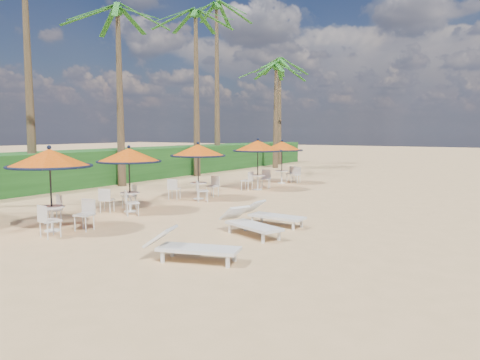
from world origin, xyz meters
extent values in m
plane|color=tan|center=(0.00, 0.00, 0.00)|extent=(160.00, 160.00, 0.00)
cube|color=#194716|center=(-13.50, 11.00, 0.90)|extent=(3.00, 40.00, 1.80)
cylinder|color=black|center=(-4.87, -0.39, 1.17)|extent=(0.05, 0.05, 2.33)
cone|color=#D25312|center=(-4.87, -0.39, 2.08)|extent=(2.33, 2.33, 0.51)
torus|color=black|center=(-4.87, -0.39, 1.85)|extent=(2.33, 2.33, 0.07)
sphere|color=black|center=(-4.87, -0.39, 2.37)|extent=(0.12, 0.12, 0.12)
cylinder|color=silver|center=(-4.87, -0.39, 0.69)|extent=(0.71, 0.71, 0.04)
cylinder|color=silver|center=(-4.87, -0.39, 0.35)|extent=(0.08, 0.08, 0.71)
cylinder|color=black|center=(-5.34, 3.09, 1.12)|extent=(0.05, 0.05, 2.24)
cone|color=#D25312|center=(-5.34, 3.09, 2.00)|extent=(2.24, 2.24, 0.49)
torus|color=black|center=(-5.34, 3.09, 1.77)|extent=(2.24, 2.24, 0.07)
sphere|color=black|center=(-5.34, 3.09, 2.28)|extent=(0.12, 0.12, 0.12)
cylinder|color=silver|center=(-5.34, 3.09, 0.66)|extent=(0.68, 0.68, 0.04)
cylinder|color=silver|center=(-5.34, 3.09, 0.34)|extent=(0.08, 0.08, 0.68)
cylinder|color=black|center=(-5.17, 6.82, 1.14)|extent=(0.05, 0.05, 2.29)
cone|color=#D25312|center=(-5.17, 6.82, 2.04)|extent=(2.29, 2.29, 0.50)
torus|color=black|center=(-5.17, 6.82, 1.81)|extent=(2.29, 2.29, 0.07)
sphere|color=black|center=(-5.17, 6.82, 2.33)|extent=(0.12, 0.12, 0.12)
cylinder|color=silver|center=(-5.17, 6.82, 0.68)|extent=(0.70, 0.70, 0.04)
cylinder|color=silver|center=(-5.17, 6.82, 0.35)|extent=(0.08, 0.08, 0.70)
cylinder|color=black|center=(-4.60, 10.77, 1.19)|extent=(0.05, 0.05, 2.39)
cone|color=#D25312|center=(-4.60, 10.77, 2.13)|extent=(2.39, 2.39, 0.52)
torus|color=black|center=(-4.60, 10.77, 1.89)|extent=(2.39, 2.39, 0.07)
sphere|color=black|center=(-4.60, 10.77, 2.43)|extent=(0.12, 0.12, 0.12)
cylinder|color=silver|center=(-4.60, 10.77, 0.71)|extent=(0.73, 0.73, 0.04)
cylinder|color=silver|center=(-4.60, 10.77, 0.36)|extent=(0.08, 0.08, 0.73)
cylinder|color=black|center=(-4.96, 13.99, 1.13)|extent=(0.05, 0.05, 2.27)
cone|color=#D25312|center=(-4.96, 13.99, 2.02)|extent=(2.27, 2.27, 0.49)
torus|color=black|center=(-4.96, 13.99, 1.80)|extent=(2.27, 2.27, 0.07)
sphere|color=black|center=(-4.96, 13.99, 2.31)|extent=(0.12, 0.12, 0.12)
cylinder|color=silver|center=(-4.96, 13.99, 0.67)|extent=(0.69, 0.69, 0.04)
cylinder|color=silver|center=(-4.96, 13.99, 0.35)|extent=(0.08, 0.08, 0.69)
cube|color=silver|center=(0.57, -0.71, 0.29)|extent=(1.89, 1.15, 0.07)
cube|color=silver|center=(-0.28, -0.97, 0.52)|extent=(0.76, 0.79, 0.44)
cube|color=silver|center=(0.57, -0.71, 0.13)|extent=(0.06, 0.06, 0.25)
cube|color=silver|center=(0.33, 2.04, 0.29)|extent=(1.90, 1.27, 0.07)
cube|color=silver|center=(-0.50, 2.37, 0.52)|extent=(0.79, 0.82, 0.44)
cube|color=silver|center=(0.33, 2.04, 0.13)|extent=(0.06, 0.06, 0.25)
cube|color=silver|center=(0.18, 3.64, 0.28)|extent=(1.74, 0.72, 0.07)
cube|color=silver|center=(-0.67, 3.69, 0.50)|extent=(0.60, 0.65, 0.42)
cube|color=silver|center=(0.18, 3.64, 0.12)|extent=(0.06, 0.06, 0.24)
cone|color=brown|center=(-13.02, 4.53, 5.21)|extent=(0.44, 0.44, 10.41)
cone|color=brown|center=(-11.36, 8.46, 4.39)|extent=(0.44, 0.44, 8.78)
sphere|color=#1B5B1A|center=(-11.36, 8.46, 8.78)|extent=(0.56, 0.56, 0.56)
cone|color=brown|center=(-11.35, 14.81, 4.97)|extent=(0.44, 0.44, 9.94)
sphere|color=#1B5B1A|center=(-11.35, 14.81, 9.94)|extent=(0.56, 0.56, 0.56)
cone|color=brown|center=(-12.73, 19.00, 5.75)|extent=(0.44, 0.44, 11.49)
sphere|color=#1B5B1A|center=(-12.73, 19.00, 11.49)|extent=(0.56, 0.56, 0.56)
cone|color=brown|center=(-10.24, 23.22, 3.82)|extent=(0.44, 0.44, 7.64)
sphere|color=#1B5B1A|center=(-10.24, 23.22, 7.64)|extent=(0.56, 0.56, 0.56)
cone|color=brown|center=(-11.81, 26.84, 4.28)|extent=(0.44, 0.44, 8.56)
sphere|color=#1B5B1A|center=(-11.81, 26.84, 8.56)|extent=(0.56, 0.56, 0.56)
camera|label=1|loc=(6.59, -8.58, 2.82)|focal=35.00mm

